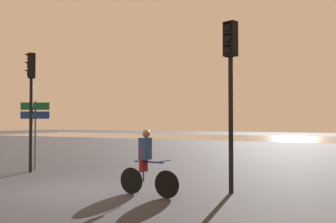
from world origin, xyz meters
name	(u,v)px	position (x,y,z in m)	size (l,w,h in m)	color
ground_plane	(63,191)	(0.00, 0.00, 0.00)	(120.00, 120.00, 0.00)	#28282D
water_strip	(290,138)	(0.00, 35.34, 0.00)	(80.00, 16.00, 0.01)	gray
traffic_light_near_left	(31,89)	(-3.68, 2.29, 3.00)	(0.40, 0.42, 4.30)	black
traffic_light_near_right	(230,73)	(3.96, 1.80, 3.05)	(0.37, 0.39, 4.39)	black
direction_sign_post	(35,122)	(-4.12, 2.91, 1.79)	(0.98, 0.55, 2.60)	slate
cyclist	(146,162)	(2.22, 0.51, 0.82)	(1.71, 0.46, 1.62)	black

